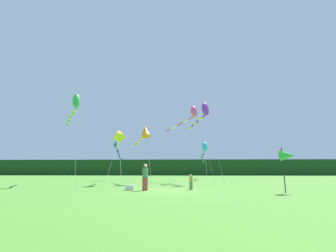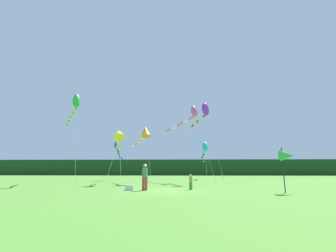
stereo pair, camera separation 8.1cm
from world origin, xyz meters
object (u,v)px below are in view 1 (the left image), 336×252
(person_adult, at_px, (145,176))
(kite_blue, at_px, (117,147))
(kite_yellow, at_px, (119,135))
(cooler_box, at_px, (130,188))
(kite_cyan, at_px, (204,149))
(kite_green, at_px, (75,104))
(kite_orange, at_px, (145,132))
(banner_flag_pole, at_px, (288,156))
(kite_rainbow, at_px, (191,114))
(person_child, at_px, (191,181))
(kite_purple, at_px, (204,112))

(person_adult, bearing_deg, kite_blue, 111.90)
(kite_yellow, bearing_deg, cooler_box, -67.43)
(kite_cyan, distance_m, kite_green, 19.42)
(kite_cyan, relative_size, kite_orange, 1.71)
(banner_flag_pole, bearing_deg, person_adult, 171.66)
(cooler_box, distance_m, kite_yellow, 8.18)
(person_adult, height_order, kite_blue, kite_blue)
(kite_rainbow, xyz_separation_m, kite_yellow, (-7.71, -4.78, -3.27))
(person_child, bearing_deg, cooler_box, -171.95)
(kite_orange, bearing_deg, cooler_box, -89.24)
(person_child, distance_m, kite_orange, 9.63)
(kite_cyan, bearing_deg, person_adult, -109.61)
(person_adult, bearing_deg, person_child, 13.94)
(kite_blue, xyz_separation_m, kite_purple, (11.53, -6.88, 3.31))
(kite_green, height_order, kite_orange, kite_green)
(kite_rainbow, relative_size, kite_yellow, 1.35)
(kite_green, bearing_deg, banner_flag_pole, -22.00)
(kite_blue, bearing_deg, kite_green, -101.75)
(banner_flag_pole, xyz_separation_m, kite_cyan, (-3.02, 19.39, 2.23))
(kite_cyan, xyz_separation_m, kite_green, (-14.63, -12.26, 3.54))
(banner_flag_pole, distance_m, kite_orange, 14.43)
(kite_blue, relative_size, kite_rainbow, 1.07)
(person_child, relative_size, kite_yellow, 0.16)
(kite_purple, distance_m, kite_orange, 7.02)
(kite_purple, height_order, kite_yellow, kite_purple)
(person_adult, relative_size, kite_rainbow, 0.20)
(cooler_box, distance_m, kite_rainbow, 14.51)
(kite_blue, xyz_separation_m, kite_yellow, (2.55, -9.11, 0.39))
(kite_yellow, bearing_deg, banner_flag_pole, -30.45)
(cooler_box, relative_size, banner_flag_pole, 0.21)
(person_adult, distance_m, cooler_box, 1.41)
(cooler_box, height_order, kite_green, kite_green)
(person_adult, bearing_deg, kite_rainbow, 69.90)
(person_adult, bearing_deg, banner_flag_pole, -8.34)
(person_child, distance_m, kite_blue, 17.86)
(kite_green, distance_m, kite_purple, 13.83)
(kite_yellow, bearing_deg, person_child, -38.37)
(cooler_box, distance_m, kite_purple, 13.06)
(person_child, bearing_deg, kite_cyan, 79.68)
(person_adult, relative_size, person_child, 1.65)
(cooler_box, height_order, kite_yellow, kite_yellow)
(kite_blue, relative_size, kite_yellow, 1.44)
(kite_purple, bearing_deg, kite_yellow, -166.04)
(person_adult, xyz_separation_m, kite_green, (-8.21, 5.75, 7.05))
(banner_flag_pole, distance_m, kite_green, 19.89)
(kite_cyan, distance_m, kite_yellow, 15.44)
(kite_green, bearing_deg, kite_blue, 78.25)
(kite_cyan, distance_m, kite_orange, 12.76)
(kite_orange, bearing_deg, kite_cyan, 53.16)
(kite_cyan, xyz_separation_m, kite_blue, (-12.62, -2.59, 0.03))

